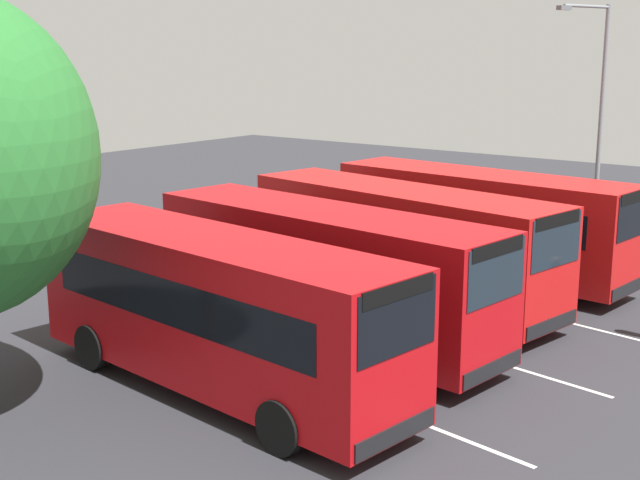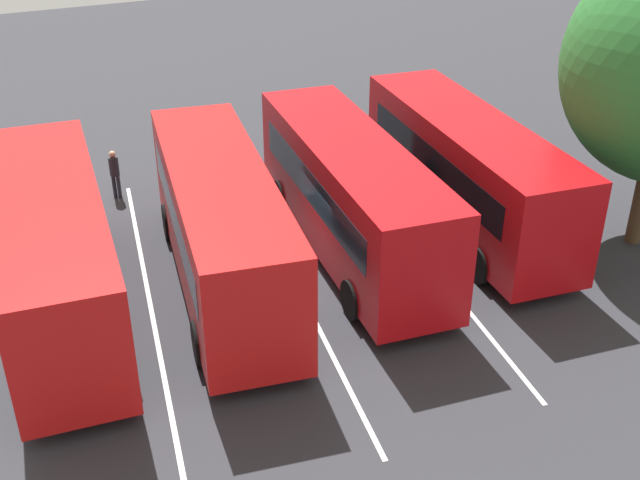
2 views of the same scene
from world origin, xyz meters
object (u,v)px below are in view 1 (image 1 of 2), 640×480
at_px(bus_far_left, 217,309).
at_px(street_lamp, 597,118).
at_px(bus_far_right, 482,221).
at_px(bus_center_left, 325,271).
at_px(bus_center_right, 403,242).

height_order(bus_far_left, street_lamp, street_lamp).
bearing_deg(street_lamp, bus_far_right, -9.98).
xyz_separation_m(bus_far_left, bus_center_left, (-0.09, 3.99, 0.00)).
distance_m(bus_center_right, street_lamp, 9.46).
bearing_deg(bus_far_left, bus_center_left, 97.45).
xyz_separation_m(bus_far_left, bus_center_right, (-0.27, 7.93, 0.00)).
bearing_deg(street_lamp, bus_center_left, 3.93).
bearing_deg(bus_far_right, street_lamp, 71.55).
bearing_deg(bus_center_right, bus_far_right, 93.74).
relative_size(bus_far_left, bus_far_right, 1.00).
xyz_separation_m(bus_center_left, street_lamp, (2.11, 12.57, 3.14)).
relative_size(bus_far_left, street_lamp, 1.16).
bearing_deg(bus_far_right, bus_center_right, -90.14).
bearing_deg(street_lamp, bus_center_right, -1.43).
height_order(bus_center_left, street_lamp, street_lamp).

